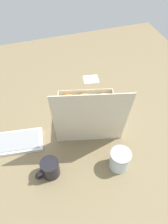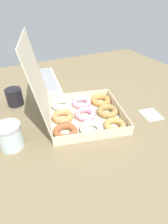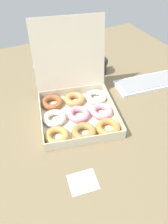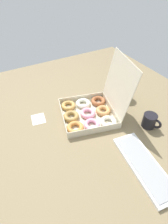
{
  "view_description": "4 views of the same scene",
  "coord_description": "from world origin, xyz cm",
  "px_view_note": "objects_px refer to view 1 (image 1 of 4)",
  "views": [
    {
      "loc": [
        27.57,
        82.84,
        95.64
      ],
      "look_at": [
        3.03,
        4.88,
        5.03
      ],
      "focal_mm": 35.0,
      "sensor_mm": 36.0,
      "label": 1
    },
    {
      "loc": [
        -61.11,
        34.83,
        51.73
      ],
      "look_at": [
        2.37,
        3.85,
        2.02
      ],
      "focal_mm": 28.0,
      "sensor_mm": 36.0,
      "label": 2
    },
    {
      "loc": [
        -29.57,
        -63.05,
        70.68
      ],
      "look_at": [
        2.53,
        1.45,
        4.51
      ],
      "focal_mm": 35.0,
      "sensor_mm": 36.0,
      "label": 3
    },
    {
      "loc": [
        76.38,
        -40.64,
        81.58
      ],
      "look_at": [
        -0.59,
        1.84,
        2.77
      ],
      "focal_mm": 28.0,
      "sensor_mm": 36.0,
      "label": 4
    }
  ],
  "objects_px": {
    "donut_box": "(87,114)",
    "glass_jar": "(120,160)",
    "keyboard": "(2,144)",
    "coffee_mug": "(49,169)"
  },
  "relations": [
    {
      "from": "keyboard",
      "to": "donut_box",
      "type": "bearing_deg",
      "value": -175.18
    },
    {
      "from": "keyboard",
      "to": "glass_jar",
      "type": "bearing_deg",
      "value": 151.38
    },
    {
      "from": "donut_box",
      "to": "coffee_mug",
      "type": "distance_m",
      "value": 0.38
    },
    {
      "from": "donut_box",
      "to": "glass_jar",
      "type": "xyz_separation_m",
      "value": [
        -0.05,
        0.33,
        0.01
      ]
    },
    {
      "from": "donut_box",
      "to": "keyboard",
      "type": "distance_m",
      "value": 0.48
    },
    {
      "from": "donut_box",
      "to": "coffee_mug",
      "type": "bearing_deg",
      "value": 44.96
    },
    {
      "from": "keyboard",
      "to": "coffee_mug",
      "type": "bearing_deg",
      "value": 131.62
    },
    {
      "from": "donut_box",
      "to": "glass_jar",
      "type": "relative_size",
      "value": 4.51
    },
    {
      "from": "donut_box",
      "to": "keyboard",
      "type": "bearing_deg",
      "value": 4.82
    },
    {
      "from": "donut_box",
      "to": "glass_jar",
      "type": "bearing_deg",
      "value": 99.05
    }
  ]
}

